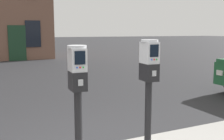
# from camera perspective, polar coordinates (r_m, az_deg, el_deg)

# --- Properties ---
(parking_meter_near_kerb) EXTENTS (0.23, 0.26, 1.44)m
(parking_meter_near_kerb) POSITION_cam_1_polar(r_m,az_deg,el_deg) (3.05, -7.37, -3.13)
(parking_meter_near_kerb) COLOR black
(parking_meter_near_kerb) RESTS_ON sidewalk_slab
(parking_meter_twin_adjacent) EXTENTS (0.23, 0.26, 1.49)m
(parking_meter_twin_adjacent) POSITION_cam_1_polar(r_m,az_deg,el_deg) (3.46, 7.93, -1.22)
(parking_meter_twin_adjacent) COLOR black
(parking_meter_twin_adjacent) RESTS_ON sidewalk_slab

